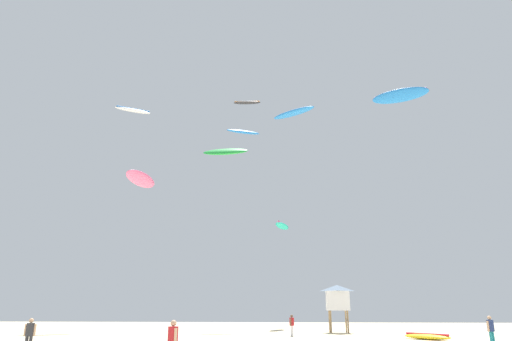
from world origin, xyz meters
TOP-DOWN VIEW (x-y plane):
  - person_foreground at (-2.00, 5.44)m, footprint 0.40×0.46m
  - person_midground at (-10.32, 10.10)m, footprint 0.54×0.38m
  - person_left at (2.41, 25.17)m, footprint 0.37×0.50m
  - person_right at (13.86, 16.12)m, footprint 0.48×0.39m
  - kite_grounded_mid at (11.86, 22.10)m, footprint 3.14×3.40m
  - lifeguard_tower at (6.60, 30.86)m, footprint 2.30×2.30m
  - kite_aloft_0 at (-2.21, 18.95)m, footprint 3.43×1.16m
  - kite_aloft_1 at (-7.04, 14.87)m, footprint 1.50×3.72m
  - kite_aloft_2 at (-16.57, 37.04)m, footprint 4.40×3.27m
  - kite_aloft_3 at (11.20, 20.07)m, footprint 4.39×2.65m
  - kite_aloft_4 at (-1.64, 25.71)m, footprint 3.25×2.06m
  - kite_aloft_5 at (1.48, 39.66)m, footprint 2.03×4.63m
  - kite_aloft_6 at (-2.81, 40.46)m, footprint 3.54×1.13m
  - kite_aloft_7 at (2.90, 18.39)m, footprint 3.49×2.80m

SIDE VIEW (x-z plane):
  - kite_grounded_mid at x=11.86m, z-range 0.00..0.42m
  - person_left at x=2.41m, z-range 0.14..1.76m
  - person_midground at x=-10.32m, z-range 0.14..1.80m
  - person_right at x=13.86m, z-range 0.14..1.85m
  - person_foreground at x=-2.00m, z-range 0.14..1.85m
  - lifeguard_tower at x=6.60m, z-range 0.98..5.13m
  - kite_aloft_1 at x=-7.04m, z-range 9.63..10.50m
  - kite_aloft_5 at x=1.48m, z-range 10.98..11.52m
  - kite_aloft_0 at x=-2.21m, z-range 12.81..13.67m
  - kite_aloft_7 at x=2.90m, z-range 15.71..16.19m
  - kite_aloft_4 at x=-1.64m, z-range 17.19..17.86m
  - kite_aloft_3 at x=11.20m, z-range 17.37..18.40m
  - kite_aloft_2 at x=-16.57m, z-range 25.02..25.82m
  - kite_aloft_6 at x=-2.81m, z-range 27.31..27.83m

